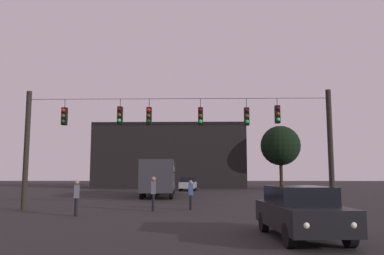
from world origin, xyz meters
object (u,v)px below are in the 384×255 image
object	(u,v)px
car_far_left	(188,184)
pedestrian_crossing_right	(153,191)
car_near_right	(301,211)
tree_left_silhouette	(280,146)
pedestrian_crossing_center	(76,196)
pedestrian_crossing_left	(191,193)
city_bus	(160,174)

from	to	relation	value
car_far_left	pedestrian_crossing_right	xyz separation A→B (m)	(-0.95, -25.10, 0.20)
car_near_right	tree_left_silhouette	size ratio (longest dim) A/B	0.54
car_far_left	pedestrian_crossing_center	size ratio (longest dim) A/B	2.71
car_near_right	pedestrian_crossing_left	world-z (taller)	pedestrian_crossing_left
pedestrian_crossing_right	tree_left_silhouette	distance (m)	32.98
car_far_left	pedestrian_crossing_center	world-z (taller)	pedestrian_crossing_center
car_far_left	tree_left_silhouette	bearing A→B (deg)	22.91
car_near_right	pedestrian_crossing_center	distance (m)	10.49
tree_left_silhouette	city_bus	bearing A→B (deg)	-130.40
pedestrian_crossing_left	pedestrian_crossing_center	distance (m)	6.07
tree_left_silhouette	car_far_left	bearing A→B (deg)	-157.09
car_far_left	pedestrian_crossing_right	size ratio (longest dim) A/B	2.50
tree_left_silhouette	pedestrian_crossing_left	bearing A→B (deg)	-110.32
car_far_left	pedestrian_crossing_left	distance (m)	24.29
city_bus	car_far_left	size ratio (longest dim) A/B	2.53
pedestrian_crossing_center	tree_left_silhouette	world-z (taller)	tree_left_silhouette
pedestrian_crossing_center	tree_left_silhouette	bearing A→B (deg)	63.88
pedestrian_crossing_right	city_bus	bearing A→B (deg)	94.82
car_near_right	tree_left_silhouette	distance (m)	39.49
car_far_left	city_bus	bearing A→B (deg)	-100.53
car_far_left	pedestrian_crossing_left	xyz separation A→B (m)	(0.96, -24.27, 0.07)
car_near_right	pedestrian_crossing_center	size ratio (longest dim) A/B	2.73
pedestrian_crossing_center	city_bus	bearing A→B (deg)	82.80
car_near_right	tree_left_silhouette	world-z (taller)	tree_left_silhouette
car_near_right	pedestrian_crossing_left	distance (m)	9.90
tree_left_silhouette	car_near_right	bearing A→B (deg)	-100.78
car_far_left	pedestrian_crossing_center	distance (m)	27.85
city_bus	pedestrian_crossing_center	distance (m)	16.35
pedestrian_crossing_center	car_near_right	bearing A→B (deg)	-34.81
car_far_left	tree_left_silhouette	distance (m)	13.66
car_far_left	pedestrian_crossing_center	bearing A→B (deg)	-98.58
pedestrian_crossing_left	pedestrian_crossing_right	xyz separation A→B (m)	(-1.91, -0.83, 0.13)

